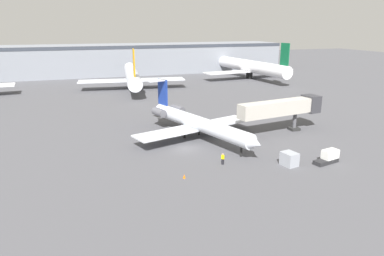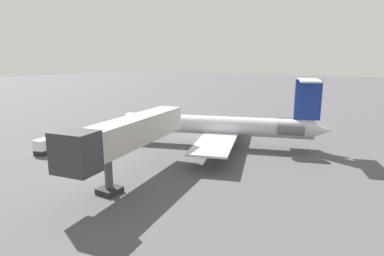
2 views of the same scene
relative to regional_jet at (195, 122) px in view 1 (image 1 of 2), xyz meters
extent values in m
cube|color=#4C4C51|center=(-3.45, -4.89, -2.98)|extent=(400.00, 400.00, 0.10)
cylinder|color=silver|center=(0.32, -0.99, -0.08)|extent=(10.15, 24.91, 2.49)
cone|color=silver|center=(4.45, -13.83, -0.08)|extent=(2.93, 2.82, 2.37)
cone|color=silver|center=(-3.85, 11.94, -0.08)|extent=(2.81, 3.12, 2.12)
cube|color=silver|center=(5.83, 1.83, -1.03)|extent=(11.56, 7.48, 0.24)
cube|color=silver|center=(-5.80, -1.92, -1.03)|extent=(11.56, 7.48, 0.24)
cylinder|color=#595960|center=(-0.61, 8.88, 0.32)|extent=(2.41, 3.51, 1.50)
cylinder|color=#595960|center=(-4.69, 7.57, 0.32)|extent=(2.41, 3.51, 1.50)
cube|color=navy|center=(-3.26, 10.13, 3.69)|extent=(1.21, 3.12, 5.04)
cube|color=silver|center=(-3.26, 10.13, 6.11)|extent=(7.21, 4.37, 0.20)
cylinder|color=black|center=(3.60, -11.16, -2.13)|extent=(0.36, 0.36, 1.60)
cylinder|color=black|center=(1.23, 1.40, -2.13)|extent=(0.36, 0.36, 1.60)
cylinder|color=black|center=(-1.82, 0.42, -2.13)|extent=(0.36, 0.36, 1.60)
cube|color=#B7B2A8|center=(15.34, -2.12, 1.85)|extent=(16.75, 5.15, 2.60)
cube|color=#333338|center=(23.12, -0.89, 1.85)|extent=(2.87, 3.53, 3.20)
cylinder|color=#4C4C51|center=(19.43, -1.47, -1.19)|extent=(0.70, 0.70, 3.48)
cube|color=#262626|center=(19.43, -1.47, -2.68)|extent=(1.80, 1.80, 0.50)
cube|color=black|center=(-0.31, -13.24, -2.50)|extent=(0.39, 0.40, 0.85)
cube|color=yellow|center=(-0.31, -13.24, -1.78)|extent=(0.45, 0.47, 0.60)
sphere|color=tan|center=(-0.31, -13.24, -1.36)|extent=(0.24, 0.24, 0.24)
cube|color=#262628|center=(14.07, -17.51, -2.63)|extent=(4.21, 2.26, 0.60)
cube|color=white|center=(14.85, -17.33, -1.68)|extent=(2.65, 1.90, 1.30)
cube|color=#999EA8|center=(8.52, -16.56, -1.96)|extent=(2.20, 2.51, 1.95)
cone|color=orange|center=(-6.97, -16.07, -2.65)|extent=(0.36, 0.36, 0.55)
cube|color=gray|center=(-3.45, 90.97, 2.91)|extent=(139.67, 19.63, 11.67)
cube|color=#333842|center=(-3.45, 81.35, 8.14)|extent=(139.67, 0.60, 1.20)
cylinder|color=silver|center=(-2.47, 53.09, 1.44)|extent=(8.38, 38.65, 3.94)
cube|color=orange|center=(-4.46, 35.97, 6.92)|extent=(0.76, 4.01, 7.00)
cube|color=silver|center=(-2.47, 53.09, -0.13)|extent=(32.78, 9.71, 0.30)
cube|color=black|center=(-2.47, 53.09, -1.73)|extent=(1.20, 2.80, 2.40)
cylinder|color=white|center=(42.53, 62.07, 1.65)|extent=(9.23, 42.94, 4.36)
cube|color=#0C5933|center=(44.74, 42.83, 7.33)|extent=(0.76, 4.01, 7.00)
cube|color=white|center=(42.53, 62.07, -0.13)|extent=(36.34, 10.07, 0.30)
cube|color=black|center=(42.53, 62.07, -1.73)|extent=(1.20, 2.80, 2.40)
camera|label=1|loc=(-19.53, -57.13, 16.40)|focal=33.35mm
camera|label=2|loc=(38.38, 18.64, 8.66)|focal=30.18mm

